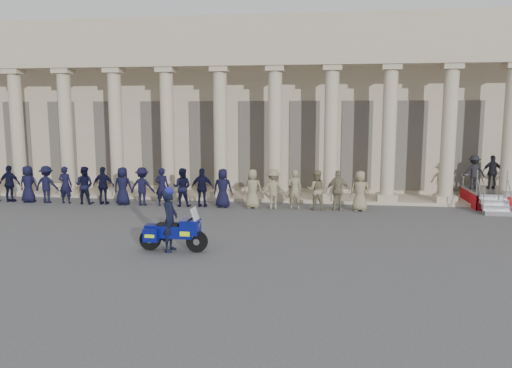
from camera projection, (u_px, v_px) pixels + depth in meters
name	position (u px, v px, depth m)	size (l,w,h in m)	color
ground	(210.00, 243.00, 16.09)	(90.00, 90.00, 0.00)	#48484A
building	(264.00, 107.00, 29.91)	(40.00, 12.50, 9.00)	tan
officer_rank	(162.00, 187.00, 22.38)	(17.91, 0.65, 1.73)	black
reviewing_stand	(507.00, 180.00, 22.24)	(3.97, 3.69, 2.27)	gray
motorcycle	(174.00, 232.00, 15.06)	(2.13, 0.87, 1.37)	black
rider	(170.00, 219.00, 15.02)	(0.47, 0.70, 1.97)	black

